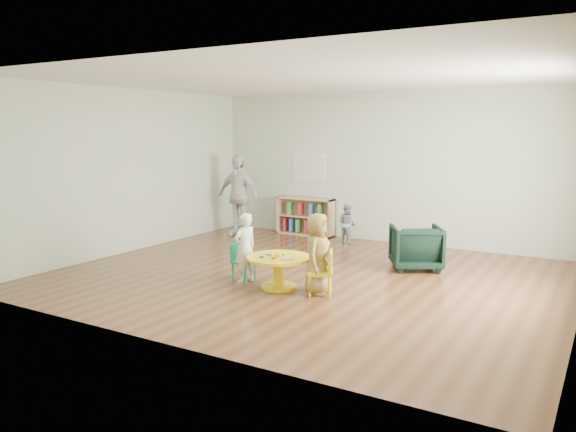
% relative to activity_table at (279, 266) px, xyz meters
% --- Properties ---
extents(room, '(7.10, 7.00, 2.80)m').
position_rel_activity_table_xyz_m(room, '(0.06, 0.73, 1.59)').
color(room, '#56311B').
rests_on(room, ground).
extents(activity_table, '(0.87, 0.87, 0.48)m').
position_rel_activity_table_xyz_m(activity_table, '(0.00, 0.00, 0.00)').
color(activity_table, yellow).
rests_on(activity_table, ground).
extents(kid_chair_left, '(0.30, 0.30, 0.52)m').
position_rel_activity_table_xyz_m(kid_chair_left, '(-0.68, 0.11, -0.02)').
color(kid_chair_left, '#1B976D').
rests_on(kid_chair_left, ground).
extents(kid_chair_right, '(0.40, 0.40, 0.57)m').
position_rel_activity_table_xyz_m(kid_chair_right, '(0.65, 0.04, 0.01)').
color(kid_chair_right, yellow).
rests_on(kid_chair_right, ground).
extents(bookshelf, '(1.20, 0.30, 0.75)m').
position_rel_activity_table_xyz_m(bookshelf, '(-1.57, 3.59, 0.07)').
color(bookshelf, tan).
rests_on(bookshelf, ground).
extents(alphabet_poster, '(0.74, 0.01, 0.54)m').
position_rel_activity_table_xyz_m(alphabet_poster, '(-1.55, 3.72, 1.05)').
color(alphabet_poster, white).
rests_on(alphabet_poster, ground).
extents(armchair, '(0.99, 1.00, 0.67)m').
position_rel_activity_table_xyz_m(armchair, '(1.25, 1.95, 0.04)').
color(armchair, black).
rests_on(armchair, ground).
extents(child_left, '(0.33, 0.41, 0.97)m').
position_rel_activity_table_xyz_m(child_left, '(-0.56, 0.02, 0.19)').
color(child_left, white).
rests_on(child_left, ground).
extents(child_right, '(0.43, 0.57, 1.05)m').
position_rel_activity_table_xyz_m(child_right, '(0.56, 0.03, 0.23)').
color(child_right, yellow).
rests_on(child_right, ground).
extents(toddler, '(0.43, 0.38, 0.74)m').
position_rel_activity_table_xyz_m(toddler, '(-0.47, 3.19, 0.07)').
color(toddler, '#1A2642').
rests_on(toddler, ground).
extents(adult_caretaker, '(0.96, 0.42, 1.61)m').
position_rel_activity_table_xyz_m(adult_caretaker, '(-2.69, 2.84, 0.51)').
color(adult_caretaker, silver).
rests_on(adult_caretaker, ground).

